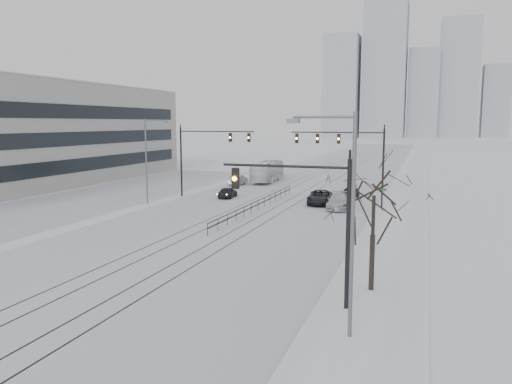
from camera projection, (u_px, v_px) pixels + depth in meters
name	position (u px, v px, depth m)	size (l,w,h in m)	color
ground	(32.00, 326.00, 21.23)	(500.00, 500.00, 0.00)	silver
road	(320.00, 178.00, 77.43)	(22.00, 260.00, 0.02)	silver
sidewalk_east	(411.00, 181.00, 73.08)	(5.00, 260.00, 0.16)	white
curb	(393.00, 181.00, 73.87)	(0.10, 260.00, 0.12)	gray
parking_strip	(115.00, 194.00, 60.44)	(14.00, 60.00, 0.03)	silver
tram_rails	(285.00, 196.00, 58.69)	(5.30, 180.00, 0.01)	black
skyline	(410.00, 82.00, 271.70)	(96.00, 48.00, 72.00)	#979AA6
traffic_mast_near	(313.00, 212.00, 22.74)	(6.10, 0.37, 7.00)	black
traffic_mast_ne	(350.00, 151.00, 50.59)	(9.60, 0.37, 8.00)	black
traffic_mast_nw	(204.00, 149.00, 56.92)	(9.10, 0.37, 8.00)	black
street_light_east	(345.00, 211.00, 19.23)	(2.73, 0.25, 9.00)	#595B60
street_light_west	(149.00, 155.00, 52.54)	(2.73, 0.25, 9.00)	#595B60
bare_tree	(374.00, 206.00, 24.79)	(4.40, 4.40, 6.10)	black
median_fence	(258.00, 205.00, 49.26)	(0.06, 24.00, 1.00)	black
street_sign	(383.00, 197.00, 47.19)	(0.70, 0.06, 2.40)	#595B60
sedan_sb_inner	(228.00, 192.00, 57.27)	(1.50, 3.73, 1.27)	black
sedan_sb_outer	(238.00, 180.00, 68.85)	(1.53, 4.38, 1.44)	silver
sedan_nb_front	(320.00, 197.00, 52.76)	(2.45, 5.31, 1.48)	black
sedan_nb_right	(338.00, 201.00, 49.94)	(2.14, 5.25, 1.52)	#BABDC3
sedan_nb_far	(350.00, 193.00, 57.03)	(1.51, 3.75, 1.28)	black
box_truck	(268.00, 172.00, 72.84)	(2.48, 10.58, 2.95)	white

